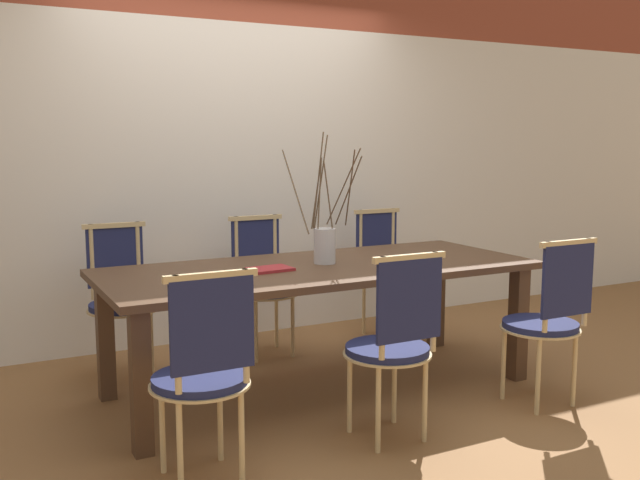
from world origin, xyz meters
TOP-DOWN VIEW (x-y plane):
  - ground_plane at (0.00, 0.00)m, footprint 16.00×16.00m
  - wall_rear at (0.00, 1.36)m, footprint 12.00×0.06m
  - dining_table at (0.00, 0.00)m, footprint 2.53×1.04m
  - chair_near_leftend at (-0.99, -0.83)m, footprint 0.44×0.44m
  - chair_near_left at (-0.03, -0.83)m, footprint 0.44×0.44m
  - chair_near_center at (0.98, -0.83)m, footprint 0.44×0.44m
  - chair_far_leftend at (-0.98, 0.83)m, footprint 0.44×0.44m
  - chair_far_left at (-0.01, 0.83)m, footprint 0.44×0.44m
  - chair_far_center at (0.99, 0.83)m, footprint 0.44×0.44m
  - vase_centerpiece at (0.06, 0.05)m, footprint 0.40×0.40m
  - book_stack at (-0.32, -0.02)m, footprint 0.25×0.19m

SIDE VIEW (x-z plane):
  - ground_plane at x=0.00m, z-range 0.00..0.00m
  - chair_near_leftend at x=-0.99m, z-range 0.04..0.99m
  - chair_near_left at x=-0.03m, z-range 0.04..0.99m
  - chair_near_center at x=0.98m, z-range 0.04..0.99m
  - chair_far_leftend at x=-0.98m, z-range 0.04..0.99m
  - chair_far_left at x=-0.01m, z-range 0.04..0.99m
  - chair_far_center at x=0.99m, z-range 0.04..0.99m
  - dining_table at x=0.00m, z-range 0.29..1.03m
  - book_stack at x=-0.32m, z-range 0.75..0.76m
  - vase_centerpiece at x=0.06m, z-range 0.49..1.27m
  - wall_rear at x=0.00m, z-range 0.00..3.20m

